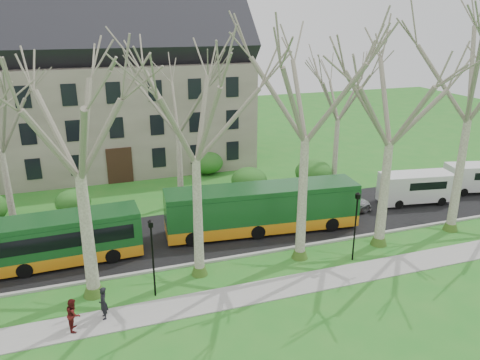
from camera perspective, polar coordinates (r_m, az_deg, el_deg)
The scene contains 16 objects.
ground at distance 28.07m, azimuth 1.78°, elevation -10.66°, with size 120.00×120.00×0.00m, color #237621.
sidewalk at distance 26.07m, azimuth 3.76°, elevation -13.18°, with size 70.00×2.00×0.06m, color gray.
road at distance 32.67m, azimuth -1.63°, elevation -6.06°, with size 80.00×8.00×0.06m, color black.
curb at distance 29.26m, azimuth 0.73°, elevation -9.16°, with size 80.00×0.25×0.14m, color #A5A39E.
building at distance 47.19m, azimuth -15.78°, elevation 11.32°, with size 26.50×12.20×16.00m.
tree_row_verge at distance 25.59m, azimuth 1.70°, elevation 3.38°, with size 49.00×7.00×14.00m.
tree_row_far at distance 35.44m, azimuth -6.46°, elevation 6.09°, with size 33.00×7.00×12.00m.
lamp_row at distance 26.04m, azimuth 2.61°, elevation -6.78°, with size 36.22×0.22×4.30m.
hedges at distance 39.17m, azimuth -11.92°, elevation -0.56°, with size 30.60×8.60×2.00m.
bus_lead at distance 29.93m, azimuth -23.79°, elevation -7.03°, with size 12.11×2.52×3.03m, color #14481D, non-canonical shape.
bus_follow at distance 31.91m, azimuth 2.75°, elevation -3.43°, with size 13.14×2.74×3.28m, color #14481D, non-canonical shape.
sedan at distance 35.90m, azimuth 12.52°, elevation -2.93°, with size 1.86×4.58×1.33m, color #A5A5AA.
van_a at distance 39.25m, azimuth 20.60°, elevation -0.94°, with size 5.59×2.03×2.44m, color silver, non-canonical shape.
van_b at distance 43.94m, azimuth 27.15°, elevation 0.21°, with size 5.48×1.99×2.39m, color silver, non-canonical shape.
pedestrian_a at distance 24.33m, azimuth -16.33°, elevation -14.20°, with size 0.61×0.40×1.67m, color black.
pedestrian_b at distance 24.01m, azimuth -19.64°, elevation -15.15°, with size 0.79×0.61×1.62m, color #501312.
Camera 1 is at (-8.68, -22.74, 13.98)m, focal length 35.00 mm.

